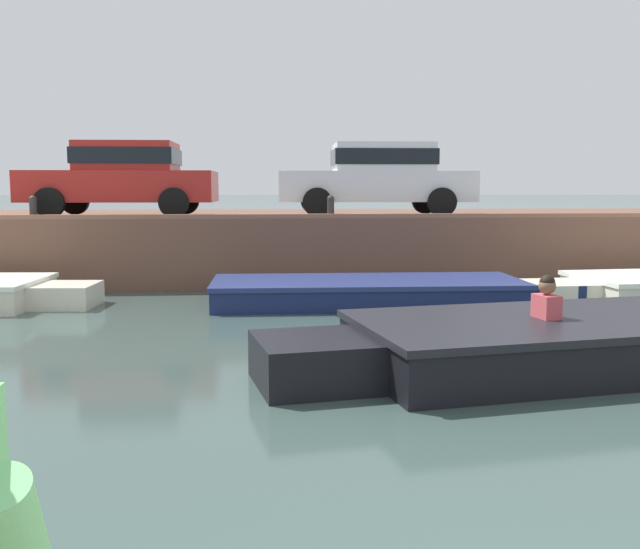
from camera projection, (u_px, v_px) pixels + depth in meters
name	position (u px, v px, depth m)	size (l,w,h in m)	color
ground_plane	(369.00, 369.00, 7.94)	(400.00, 400.00, 0.00)	#384C47
far_quay_wall	(309.00, 243.00, 17.03)	(60.00, 6.00, 1.42)	brown
far_wall_coping	(319.00, 216.00, 14.09)	(60.00, 0.24, 0.08)	brown
boat_moored_central_navy	(381.00, 292.00, 12.37)	(6.39, 2.07, 0.43)	navy
motorboat_passing	(591.00, 340.00, 8.09)	(7.30, 3.22, 1.06)	black
car_left_inner_red	(124.00, 176.00, 14.98)	(3.98, 2.08, 1.54)	#B2231E
car_centre_white	(378.00, 176.00, 15.44)	(4.22, 2.06, 1.54)	white
mooring_bollard_west	(33.00, 206.00, 13.72)	(0.15, 0.15, 0.45)	#2D2B28
mooring_bollard_mid	(331.00, 206.00, 14.21)	(0.15, 0.15, 0.45)	#2D2B28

